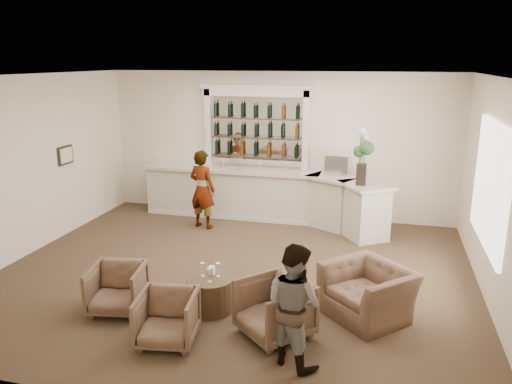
% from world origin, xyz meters
% --- Properties ---
extents(ground, '(8.00, 8.00, 0.00)m').
position_xyz_m(ground, '(0.00, 0.00, 0.00)').
color(ground, brown).
rests_on(ground, ground).
extents(room_shell, '(8.04, 7.02, 3.32)m').
position_xyz_m(room_shell, '(0.16, 0.71, 2.34)').
color(room_shell, beige).
rests_on(room_shell, ground).
extents(bar_counter, '(5.72, 1.80, 1.14)m').
position_xyz_m(bar_counter, '(-0.16, 3.00, 0.57)').
color(bar_counter, beige).
rests_on(bar_counter, ground).
extents(back_bar_alcove, '(2.64, 0.25, 3.00)m').
position_xyz_m(back_bar_alcove, '(-0.50, 3.41, 2.03)').
color(back_bar_alcove, white).
rests_on(back_bar_alcove, ground).
extents(cocktail_table, '(0.69, 0.69, 0.50)m').
position_xyz_m(cocktail_table, '(0.05, -1.31, 0.25)').
color(cocktail_table, '#513823').
rests_on(cocktail_table, ground).
extents(sommelier, '(0.71, 0.57, 1.70)m').
position_xyz_m(sommelier, '(-1.36, 2.16, 0.85)').
color(sommelier, gray).
rests_on(sommelier, ground).
extents(guest, '(0.93, 0.87, 1.52)m').
position_xyz_m(guest, '(1.45, -2.29, 0.76)').
color(guest, gray).
rests_on(guest, ground).
extents(armchair_left, '(0.87, 0.89, 0.70)m').
position_xyz_m(armchair_left, '(-1.25, -1.68, 0.35)').
color(armchair_left, brown).
rests_on(armchair_left, ground).
extents(armchair_center, '(0.84, 0.86, 0.68)m').
position_xyz_m(armchair_center, '(-0.19, -2.27, 0.34)').
color(armchair_center, brown).
rests_on(armchair_center, ground).
extents(armchair_right, '(1.19, 1.19, 0.78)m').
position_xyz_m(armchair_right, '(1.11, -1.76, 0.39)').
color(armchair_right, brown).
rests_on(armchair_right, ground).
extents(armchair_far, '(1.51, 1.50, 0.74)m').
position_xyz_m(armchair_far, '(2.27, -0.92, 0.37)').
color(armchair_far, brown).
rests_on(armchair_far, ground).
extents(espresso_machine, '(0.51, 0.43, 0.44)m').
position_xyz_m(espresso_machine, '(1.40, 3.10, 1.36)').
color(espresso_machine, silver).
rests_on(espresso_machine, bar_counter).
extents(flower_vase, '(0.30, 0.30, 1.12)m').
position_xyz_m(flower_vase, '(1.95, 2.27, 1.77)').
color(flower_vase, black).
rests_on(flower_vase, bar_counter).
extents(wine_glass_bar_left, '(0.07, 0.07, 0.21)m').
position_xyz_m(wine_glass_bar_left, '(-1.16, 3.02, 1.25)').
color(wine_glass_bar_left, white).
rests_on(wine_glass_bar_left, bar_counter).
extents(wine_glass_bar_right, '(0.07, 0.07, 0.21)m').
position_xyz_m(wine_glass_bar_right, '(-0.33, 3.09, 1.25)').
color(wine_glass_bar_right, white).
rests_on(wine_glass_bar_right, bar_counter).
extents(wine_glass_tbl_a, '(0.07, 0.07, 0.21)m').
position_xyz_m(wine_glass_tbl_a, '(-0.07, -1.28, 0.60)').
color(wine_glass_tbl_a, white).
rests_on(wine_glass_tbl_a, cocktail_table).
extents(wine_glass_tbl_b, '(0.07, 0.07, 0.21)m').
position_xyz_m(wine_glass_tbl_b, '(0.15, -1.23, 0.60)').
color(wine_glass_tbl_b, white).
rests_on(wine_glass_tbl_b, cocktail_table).
extents(wine_glass_tbl_c, '(0.07, 0.07, 0.21)m').
position_xyz_m(wine_glass_tbl_c, '(0.09, -1.44, 0.60)').
color(wine_glass_tbl_c, white).
rests_on(wine_glass_tbl_c, cocktail_table).
extents(napkin_holder, '(0.08, 0.08, 0.12)m').
position_xyz_m(napkin_holder, '(0.03, -1.17, 0.56)').
color(napkin_holder, white).
rests_on(napkin_holder, cocktail_table).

